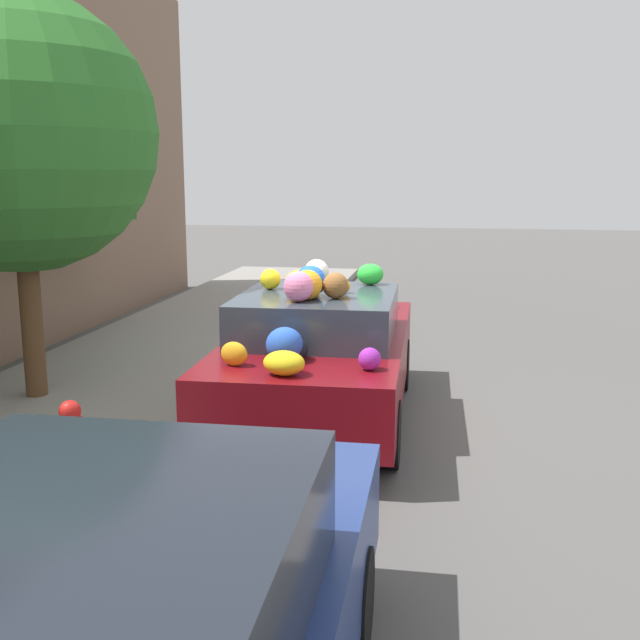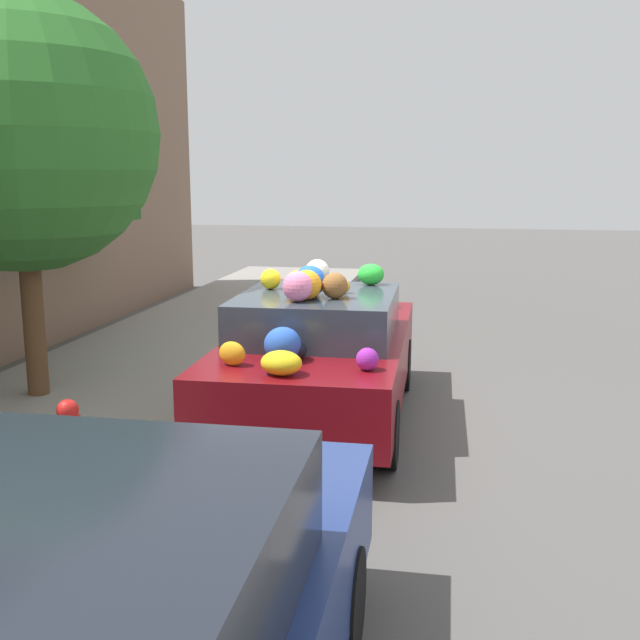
{
  "view_description": "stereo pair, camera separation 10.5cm",
  "coord_description": "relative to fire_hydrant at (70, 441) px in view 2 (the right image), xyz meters",
  "views": [
    {
      "loc": [
        -7.78,
        -1.38,
        2.66
      ],
      "look_at": [
        0.0,
        0.0,
        1.11
      ],
      "focal_mm": 42.0,
      "sensor_mm": 36.0,
      "label": 1
    },
    {
      "loc": [
        -7.76,
        -1.48,
        2.66
      ],
      "look_at": [
        0.0,
        0.0,
        1.11
      ],
      "focal_mm": 42.0,
      "sensor_mm": 36.0,
      "label": 2
    }
  ],
  "objects": [
    {
      "name": "street_tree",
      "position": [
        2.23,
        1.65,
        2.59
      ],
      "size": [
        3.03,
        3.03,
        4.45
      ],
      "color": "brown",
      "rests_on": "sidewalk_curb"
    },
    {
      "name": "ground_plane",
      "position": [
        2.4,
        -1.65,
        -0.49
      ],
      "size": [
        60.0,
        60.0,
        0.0
      ],
      "primitive_type": "plane",
      "color": "#565451"
    },
    {
      "name": "fire_hydrant",
      "position": [
        0.0,
        0.0,
        0.0
      ],
      "size": [
        0.2,
        0.2,
        0.7
      ],
      "color": "red",
      "rests_on": "sidewalk_curb"
    },
    {
      "name": "art_car",
      "position": [
        2.38,
        -1.64,
        0.28
      ],
      "size": [
        4.19,
        1.95,
        1.74
      ],
      "rotation": [
        0.0,
        0.0,
        0.03
      ],
      "color": "maroon",
      "rests_on": "ground"
    },
    {
      "name": "sidewalk_curb",
      "position": [
        2.4,
        1.05,
        -0.42
      ],
      "size": [
        24.0,
        3.2,
        0.15
      ],
      "color": "gray",
      "rests_on": "ground"
    }
  ]
}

